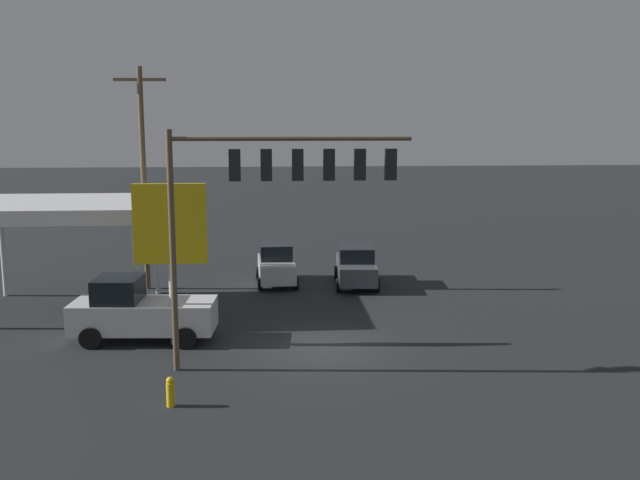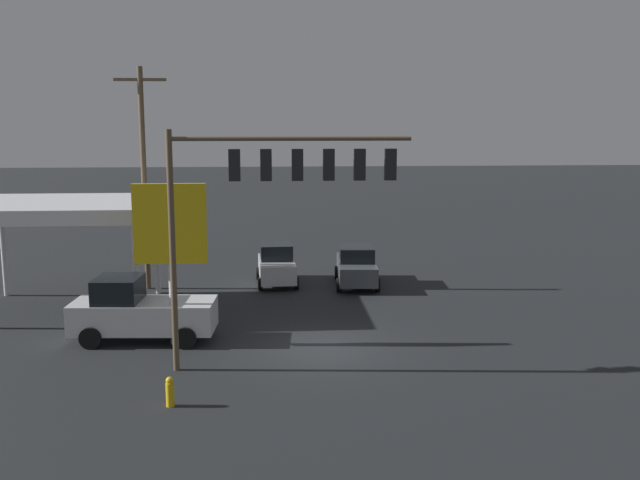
{
  "view_description": "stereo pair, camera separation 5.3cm",
  "coord_description": "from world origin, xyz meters",
  "px_view_note": "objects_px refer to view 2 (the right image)",
  "views": [
    {
      "loc": [
        1.92,
        24.46,
        8.09
      ],
      "look_at": [
        0.0,
        -2.0,
        3.59
      ],
      "focal_mm": 40.0,
      "sensor_mm": 36.0,
      "label": 1
    },
    {
      "loc": [
        1.87,
        24.46,
        8.09
      ],
      "look_at": [
        0.0,
        -2.0,
        3.59
      ],
      "focal_mm": 40.0,
      "sensor_mm": 36.0,
      "label": 2
    }
  ],
  "objects_px": {
    "pickup_parked": "(139,311)",
    "utility_pole": "(144,174)",
    "price_sign": "(170,230)",
    "sedan_far": "(356,266)",
    "fire_hydrant": "(170,392)",
    "traffic_signal_assembly": "(275,184)",
    "hatchback_crossing": "(277,265)"
  },
  "relations": [
    {
      "from": "sedan_far",
      "to": "utility_pole",
      "type": "bearing_deg",
      "value": -86.29
    },
    {
      "from": "pickup_parked",
      "to": "utility_pole",
      "type": "bearing_deg",
      "value": -78.73
    },
    {
      "from": "sedan_far",
      "to": "hatchback_crossing",
      "type": "distance_m",
      "value": 3.97
    },
    {
      "from": "utility_pole",
      "to": "price_sign",
      "type": "bearing_deg",
      "value": 105.07
    },
    {
      "from": "fire_hydrant",
      "to": "pickup_parked",
      "type": "bearing_deg",
      "value": -72.88
    },
    {
      "from": "sedan_far",
      "to": "hatchback_crossing",
      "type": "bearing_deg",
      "value": -94.95
    },
    {
      "from": "utility_pole",
      "to": "sedan_far",
      "type": "distance_m",
      "value": 11.14
    },
    {
      "from": "traffic_signal_assembly",
      "to": "utility_pole",
      "type": "relative_size",
      "value": 0.74
    },
    {
      "from": "traffic_signal_assembly",
      "to": "pickup_parked",
      "type": "height_order",
      "value": "traffic_signal_assembly"
    },
    {
      "from": "utility_pole",
      "to": "price_sign",
      "type": "distance_m",
      "value": 9.23
    },
    {
      "from": "traffic_signal_assembly",
      "to": "hatchback_crossing",
      "type": "xyz_separation_m",
      "value": [
        -0.11,
        -12.22,
        -5.14
      ]
    },
    {
      "from": "traffic_signal_assembly",
      "to": "utility_pole",
      "type": "distance_m",
      "value": 13.12
    },
    {
      "from": "hatchback_crossing",
      "to": "fire_hydrant",
      "type": "xyz_separation_m",
      "value": [
        3.2,
        15.26,
        -0.51
      ]
    },
    {
      "from": "utility_pole",
      "to": "pickup_parked",
      "type": "xyz_separation_m",
      "value": [
        -1.08,
        8.31,
        -4.43
      ]
    },
    {
      "from": "utility_pole",
      "to": "hatchback_crossing",
      "type": "relative_size",
      "value": 2.71
    },
    {
      "from": "traffic_signal_assembly",
      "to": "hatchback_crossing",
      "type": "distance_m",
      "value": 13.26
    },
    {
      "from": "fire_hydrant",
      "to": "sedan_far",
      "type": "bearing_deg",
      "value": -115.91
    },
    {
      "from": "price_sign",
      "to": "fire_hydrant",
      "type": "bearing_deg",
      "value": 96.36
    },
    {
      "from": "utility_pole",
      "to": "fire_hydrant",
      "type": "relative_size",
      "value": 11.94
    },
    {
      "from": "pickup_parked",
      "to": "price_sign",
      "type": "bearing_deg",
      "value": 162.51
    },
    {
      "from": "traffic_signal_assembly",
      "to": "utility_pole",
      "type": "height_order",
      "value": "utility_pole"
    },
    {
      "from": "price_sign",
      "to": "sedan_far",
      "type": "xyz_separation_m",
      "value": [
        -7.78,
        -8.86,
        -3.25
      ]
    },
    {
      "from": "utility_pole",
      "to": "hatchback_crossing",
      "type": "height_order",
      "value": "utility_pole"
    },
    {
      "from": "utility_pole",
      "to": "sedan_far",
      "type": "relative_size",
      "value": 2.34
    },
    {
      "from": "fire_hydrant",
      "to": "traffic_signal_assembly",
      "type": "bearing_deg",
      "value": -135.48
    },
    {
      "from": "hatchback_crossing",
      "to": "pickup_parked",
      "type": "height_order",
      "value": "pickup_parked"
    },
    {
      "from": "traffic_signal_assembly",
      "to": "hatchback_crossing",
      "type": "height_order",
      "value": "traffic_signal_assembly"
    },
    {
      "from": "price_sign",
      "to": "hatchback_crossing",
      "type": "relative_size",
      "value": 1.51
    },
    {
      "from": "utility_pole",
      "to": "fire_hydrant",
      "type": "xyz_separation_m",
      "value": [
        -3.02,
        14.63,
        -5.11
      ]
    },
    {
      "from": "hatchback_crossing",
      "to": "pickup_parked",
      "type": "bearing_deg",
      "value": -32.8
    },
    {
      "from": "hatchback_crossing",
      "to": "fire_hydrant",
      "type": "height_order",
      "value": "hatchback_crossing"
    },
    {
      "from": "price_sign",
      "to": "sedan_far",
      "type": "bearing_deg",
      "value": -131.26
    }
  ]
}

